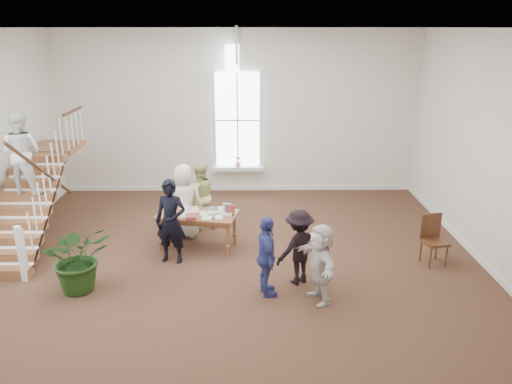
{
  "coord_description": "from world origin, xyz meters",
  "views": [
    {
      "loc": [
        0.36,
        -9.32,
        4.51
      ],
      "look_at": [
        0.47,
        0.4,
        1.29
      ],
      "focal_mm": 35.0,
      "sensor_mm": 36.0,
      "label": 1
    }
  ],
  "objects_px": {
    "library_table": "(199,217)",
    "side_chair": "(433,236)",
    "woman_cluster_c": "(320,263)",
    "woman_cluster_a": "(267,257)",
    "police_officer": "(171,222)",
    "person_yellow": "(200,196)",
    "floor_plant": "(78,257)",
    "elderly_woman": "(184,201)",
    "woman_cluster_b": "(299,247)"
  },
  "relations": [
    {
      "from": "library_table",
      "to": "side_chair",
      "type": "xyz_separation_m",
      "value": [
        4.72,
        -0.75,
        -0.14
      ]
    },
    {
      "from": "library_table",
      "to": "woman_cluster_c",
      "type": "bearing_deg",
      "value": -33.26
    },
    {
      "from": "woman_cluster_a",
      "to": "library_table",
      "type": "bearing_deg",
      "value": 24.21
    },
    {
      "from": "library_table",
      "to": "woman_cluster_a",
      "type": "height_order",
      "value": "woman_cluster_a"
    },
    {
      "from": "police_officer",
      "to": "person_yellow",
      "type": "relative_size",
      "value": 1.07
    },
    {
      "from": "police_officer",
      "to": "woman_cluster_a",
      "type": "relative_size",
      "value": 1.17
    },
    {
      "from": "woman_cluster_c",
      "to": "floor_plant",
      "type": "distance_m",
      "value": 4.25
    },
    {
      "from": "person_yellow",
      "to": "elderly_woman",
      "type": "bearing_deg",
      "value": 41.05
    },
    {
      "from": "floor_plant",
      "to": "side_chair",
      "type": "bearing_deg",
      "value": 8.82
    },
    {
      "from": "police_officer",
      "to": "side_chair",
      "type": "bearing_deg",
      "value": 10.55
    },
    {
      "from": "police_officer",
      "to": "person_yellow",
      "type": "bearing_deg",
      "value": 88.82
    },
    {
      "from": "woman_cluster_b",
      "to": "side_chair",
      "type": "xyz_separation_m",
      "value": [
        2.75,
        0.81,
        -0.15
      ]
    },
    {
      "from": "elderly_woman",
      "to": "person_yellow",
      "type": "bearing_deg",
      "value": -121.54
    },
    {
      "from": "woman_cluster_b",
      "to": "person_yellow",
      "type": "bearing_deg",
      "value": -85.08
    },
    {
      "from": "library_table",
      "to": "police_officer",
      "type": "bearing_deg",
      "value": -115.76
    },
    {
      "from": "person_yellow",
      "to": "woman_cluster_c",
      "type": "height_order",
      "value": "person_yellow"
    },
    {
      "from": "elderly_woman",
      "to": "side_chair",
      "type": "distance_m",
      "value": 5.29
    },
    {
      "from": "police_officer",
      "to": "woman_cluster_a",
      "type": "bearing_deg",
      "value": -24.56
    },
    {
      "from": "police_officer",
      "to": "woman_cluster_c",
      "type": "distance_m",
      "value": 3.17
    },
    {
      "from": "police_officer",
      "to": "side_chair",
      "type": "distance_m",
      "value": 5.21
    },
    {
      "from": "side_chair",
      "to": "woman_cluster_b",
      "type": "bearing_deg",
      "value": -176.62
    },
    {
      "from": "elderly_woman",
      "to": "floor_plant",
      "type": "xyz_separation_m",
      "value": [
        -1.58,
        -2.39,
        -0.2
      ]
    },
    {
      "from": "woman_cluster_c",
      "to": "side_chair",
      "type": "distance_m",
      "value": 2.85
    },
    {
      "from": "library_table",
      "to": "elderly_woman",
      "type": "xyz_separation_m",
      "value": [
        -0.38,
        0.61,
        0.14
      ]
    },
    {
      "from": "person_yellow",
      "to": "woman_cluster_b",
      "type": "xyz_separation_m",
      "value": [
        2.05,
        -2.66,
        -0.09
      ]
    },
    {
      "from": "elderly_woman",
      "to": "woman_cluster_b",
      "type": "bearing_deg",
      "value": 136.89
    },
    {
      "from": "person_yellow",
      "to": "side_chair",
      "type": "bearing_deg",
      "value": 140.91
    },
    {
      "from": "police_officer",
      "to": "woman_cluster_c",
      "type": "height_order",
      "value": "police_officer"
    },
    {
      "from": "floor_plant",
      "to": "person_yellow",
      "type": "bearing_deg",
      "value": 56.98
    },
    {
      "from": "elderly_woman",
      "to": "woman_cluster_a",
      "type": "height_order",
      "value": "elderly_woman"
    },
    {
      "from": "elderly_woman",
      "to": "woman_cluster_c",
      "type": "height_order",
      "value": "elderly_woman"
    },
    {
      "from": "person_yellow",
      "to": "woman_cluster_c",
      "type": "distance_m",
      "value": 4.06
    },
    {
      "from": "police_officer",
      "to": "woman_cluster_b",
      "type": "height_order",
      "value": "police_officer"
    },
    {
      "from": "library_table",
      "to": "police_officer",
      "type": "relative_size",
      "value": 1.04
    },
    {
      "from": "woman_cluster_c",
      "to": "side_chair",
      "type": "relative_size",
      "value": 1.4
    },
    {
      "from": "woman_cluster_b",
      "to": "library_table",
      "type": "bearing_deg",
      "value": -70.92
    },
    {
      "from": "woman_cluster_b",
      "to": "woman_cluster_c",
      "type": "xyz_separation_m",
      "value": [
        0.3,
        -0.65,
        -0.01
      ]
    },
    {
      "from": "library_table",
      "to": "side_chair",
      "type": "bearing_deg",
      "value": 1.82
    },
    {
      "from": "woman_cluster_a",
      "to": "side_chair",
      "type": "height_order",
      "value": "woman_cluster_a"
    },
    {
      "from": "person_yellow",
      "to": "side_chair",
      "type": "xyz_separation_m",
      "value": [
        4.8,
        -1.85,
        -0.24
      ]
    },
    {
      "from": "police_officer",
      "to": "library_table",
      "type": "bearing_deg",
      "value": 65.12
    },
    {
      "from": "police_officer",
      "to": "side_chair",
      "type": "relative_size",
      "value": 1.7
    },
    {
      "from": "woman_cluster_b",
      "to": "woman_cluster_c",
      "type": "bearing_deg",
      "value": 82.02
    },
    {
      "from": "police_officer",
      "to": "woman_cluster_a",
      "type": "distance_m",
      "value": 2.3
    },
    {
      "from": "police_officer",
      "to": "floor_plant",
      "type": "xyz_separation_m",
      "value": [
        -1.48,
        -1.14,
        -0.22
      ]
    },
    {
      "from": "floor_plant",
      "to": "side_chair",
      "type": "distance_m",
      "value": 6.76
    },
    {
      "from": "person_yellow",
      "to": "side_chair",
      "type": "relative_size",
      "value": 1.59
    },
    {
      "from": "elderly_woman",
      "to": "library_table",
      "type": "bearing_deg",
      "value": 121.35
    },
    {
      "from": "police_officer",
      "to": "woman_cluster_b",
      "type": "relative_size",
      "value": 1.21
    },
    {
      "from": "police_officer",
      "to": "floor_plant",
      "type": "height_order",
      "value": "police_officer"
    }
  ]
}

